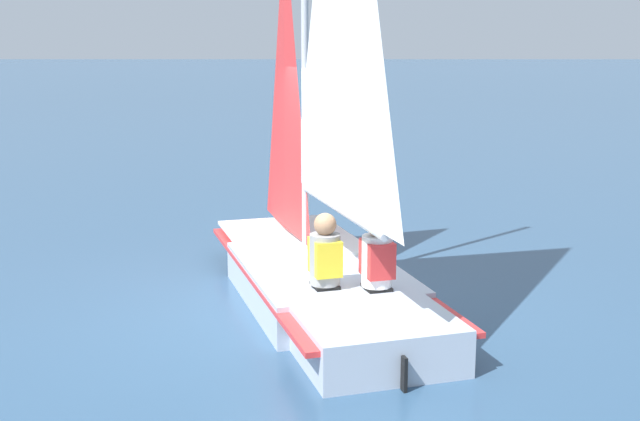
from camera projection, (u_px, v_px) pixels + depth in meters
name	position (u px, v px, depth m)	size (l,w,h in m)	color
ground_plane	(320.00, 302.00, 8.72)	(260.00, 260.00, 0.00)	#2D4C6B
sailboat_main	(321.00, 226.00, 8.51)	(4.81, 2.82, 5.93)	#B2BCCC
sailor_helm	(325.00, 268.00, 7.82)	(0.40, 0.37, 1.16)	black
sailor_crew	(377.00, 269.00, 7.75)	(0.40, 0.37, 1.16)	black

